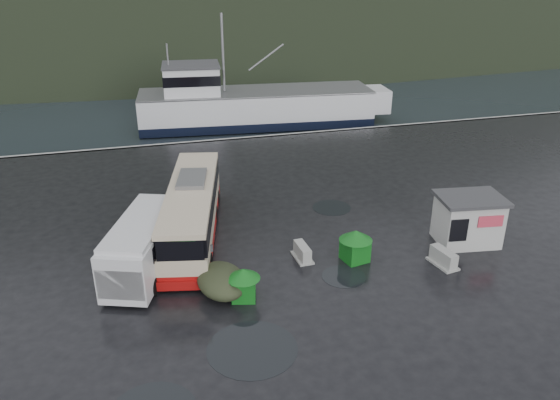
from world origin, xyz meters
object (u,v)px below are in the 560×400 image
object	(u,v)px
coach_bus	(194,236)
waste_bin_left	(244,298)
white_van	(147,271)
fishing_trawler	(256,110)
dome_tent	(222,292)
jersey_barrier_a	(302,258)
waste_bin_right	(354,260)
ticket_kiosk	(465,242)
jersey_barrier_b	(442,265)

from	to	relation	value
coach_bus	waste_bin_left	xyz separation A→B (m)	(1.38, -6.28, 0.00)
white_van	fishing_trawler	distance (m)	29.68
fishing_trawler	dome_tent	bearing A→B (deg)	-100.11
jersey_barrier_a	waste_bin_left	bearing A→B (deg)	-143.23
coach_bus	white_van	size ratio (longest dim) A/B	1.68
coach_bus	waste_bin_right	distance (m)	8.51
waste_bin_left	coach_bus	bearing A→B (deg)	102.35
coach_bus	waste_bin_right	xyz separation A→B (m)	(7.21, -4.52, 0.00)
waste_bin_right	jersey_barrier_a	xyz separation A→B (m)	(-2.40, 0.81, 0.00)
coach_bus	jersey_barrier_a	size ratio (longest dim) A/B	7.37
dome_tent	waste_bin_left	bearing A→B (deg)	-40.57
coach_bus	fishing_trawler	bearing A→B (deg)	81.79
dome_tent	jersey_barrier_a	world-z (taller)	dome_tent
dome_tent	ticket_kiosk	xyz separation A→B (m)	(12.88, 1.30, 0.00)
waste_bin_right	dome_tent	xyz separation A→B (m)	(-6.66, -1.05, 0.00)
dome_tent	jersey_barrier_b	bearing A→B (deg)	-2.53
waste_bin_right	dome_tent	bearing A→B (deg)	-171.06
ticket_kiosk	white_van	bearing A→B (deg)	-177.10
jersey_barrier_a	white_van	bearing A→B (deg)	173.66
white_van	dome_tent	distance (m)	4.11
waste_bin_right	jersey_barrier_b	world-z (taller)	waste_bin_right
ticket_kiosk	jersey_barrier_b	bearing A→B (deg)	-134.97
coach_bus	fishing_trawler	size ratio (longest dim) A/B	0.42
coach_bus	ticket_kiosk	size ratio (longest dim) A/B	3.33
waste_bin_left	waste_bin_right	world-z (taller)	waste_bin_right
coach_bus	ticket_kiosk	world-z (taller)	coach_bus
waste_bin_right	fishing_trawler	distance (m)	29.01
white_van	waste_bin_right	size ratio (longest dim) A/B	4.00
coach_bus	waste_bin_left	distance (m)	6.43
white_van	ticket_kiosk	xyz separation A→B (m)	(16.00, -1.38, 0.00)
waste_bin_left	ticket_kiosk	xyz separation A→B (m)	(12.05, 2.01, 0.00)
coach_bus	jersey_barrier_a	distance (m)	6.08
waste_bin_left	jersey_barrier_a	world-z (taller)	waste_bin_left
jersey_barrier_b	jersey_barrier_a	bearing A→B (deg)	159.75
waste_bin_right	jersey_barrier_a	size ratio (longest dim) A/B	1.09
white_van	dome_tent	bearing A→B (deg)	-20.55
waste_bin_right	coach_bus	bearing A→B (deg)	147.90
white_van	waste_bin_right	world-z (taller)	white_van
coach_bus	white_van	xyz separation A→B (m)	(-2.58, -2.89, 0.00)
jersey_barrier_a	dome_tent	bearing A→B (deg)	-156.52
white_van	ticket_kiosk	distance (m)	16.06
waste_bin_left	fishing_trawler	distance (m)	31.65
white_van	fishing_trawler	size ratio (longest dim) A/B	0.25
jersey_barrier_b	white_van	bearing A→B (deg)	167.07
jersey_barrier_b	fishing_trawler	xyz separation A→B (m)	(-2.09, 30.47, 0.00)
ticket_kiosk	jersey_barrier_b	world-z (taller)	ticket_kiosk
waste_bin_left	jersey_barrier_a	bearing A→B (deg)	36.77
coach_bus	dome_tent	world-z (taller)	coach_bus
coach_bus	fishing_trawler	distance (m)	26.04
waste_bin_left	jersey_barrier_b	xyz separation A→B (m)	(9.72, 0.25, 0.00)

